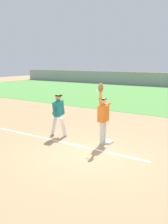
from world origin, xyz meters
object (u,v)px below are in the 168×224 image
object	(u,v)px
fielder	(103,114)
parked_car_blue	(132,78)
first_base	(107,142)
runner	(59,112)
baseball	(97,91)

from	to	relation	value
fielder	parked_car_blue	world-z (taller)	fielder
first_base	fielder	size ratio (longest dim) A/B	0.17
runner	parked_car_blue	distance (m)	27.09
baseball	runner	bearing A→B (deg)	176.47
first_base	parked_car_blue	distance (m)	27.52
parked_car_blue	first_base	bearing A→B (deg)	-73.54
runner	baseball	xyz separation A→B (m)	(1.89, -0.12, 1.00)
first_base	baseball	xyz separation A→B (m)	(-0.23, -0.39, 1.95)
fielder	runner	world-z (taller)	fielder
fielder	parked_car_blue	bearing A→B (deg)	-69.98
runner	baseball	world-z (taller)	baseball
first_base	fielder	bearing A→B (deg)	-121.56
runner	parked_car_blue	xyz separation A→B (m)	(-7.72, 25.97, -0.32)
first_base	parked_car_blue	world-z (taller)	parked_car_blue
first_base	fielder	distance (m)	1.10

